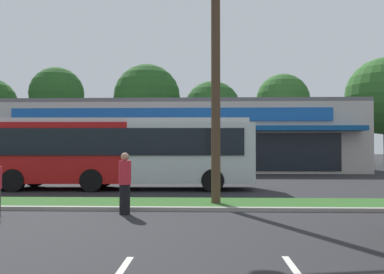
% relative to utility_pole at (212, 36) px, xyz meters
% --- Properties ---
extents(grass_median, '(56.00, 2.20, 0.12)m').
position_rel_utility_pole_xyz_m(grass_median, '(-1.87, 0.30, -5.55)').
color(grass_median, '#2D5B23').
rests_on(grass_median, ground_plane).
extents(curb_lip, '(56.00, 0.24, 0.12)m').
position_rel_utility_pole_xyz_m(curb_lip, '(-1.87, -0.92, -5.55)').
color(curb_lip, '#99968C').
rests_on(curb_lip, ground_plane).
extents(storefront_building, '(29.72, 14.72, 5.65)m').
position_rel_utility_pole_xyz_m(storefront_building, '(-2.80, 22.99, -2.78)').
color(storefront_building, '#BCB7AD').
rests_on(storefront_building, ground_plane).
extents(tree_left, '(5.66, 5.66, 10.43)m').
position_rel_utility_pole_xyz_m(tree_left, '(-15.91, 28.58, 1.96)').
color(tree_left, '#473323').
rests_on(tree_left, ground_plane).
extents(tree_mid_left, '(7.56, 7.56, 11.46)m').
position_rel_utility_pole_xyz_m(tree_mid_left, '(-6.87, 32.35, 2.05)').
color(tree_mid_left, '#473323').
rests_on(tree_mid_left, ground_plane).
extents(tree_mid, '(6.52, 6.52, 9.50)m').
position_rel_utility_pole_xyz_m(tree_mid, '(0.61, 32.41, 0.62)').
color(tree_mid, '#473323').
rests_on(tree_mid, ground_plane).
extents(tree_mid_right, '(6.12, 6.12, 10.45)m').
position_rel_utility_pole_xyz_m(tree_mid_right, '(8.76, 33.33, 1.76)').
color(tree_mid_right, '#473323').
rests_on(tree_mid_right, ground_plane).
extents(utility_pole, '(3.12, 2.39, 10.52)m').
position_rel_utility_pole_xyz_m(utility_pole, '(0.00, 0.00, 0.00)').
color(utility_pole, '#4C3826').
rests_on(utility_pole, ground_plane).
extents(city_bus, '(12.54, 2.92, 3.25)m').
position_rel_utility_pole_xyz_m(city_bus, '(-4.26, 5.39, -3.84)').
color(city_bus, '#B71414').
rests_on(city_bus, ground_plane).
extents(car_3, '(4.63, 1.89, 1.56)m').
position_rel_utility_pole_xyz_m(car_3, '(-7.84, 10.74, -4.82)').
color(car_3, maroon).
rests_on(car_3, ground_plane).
extents(pedestrian_near_bench, '(0.36, 0.36, 1.78)m').
position_rel_utility_pole_xyz_m(pedestrian_near_bench, '(-2.54, -1.60, -4.71)').
color(pedestrian_near_bench, black).
rests_on(pedestrian_near_bench, ground_plane).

